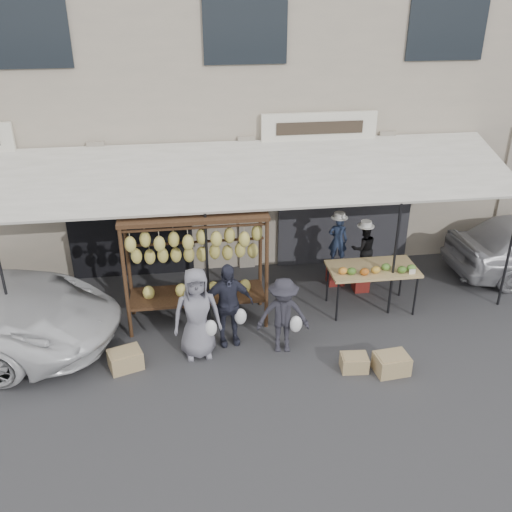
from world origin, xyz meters
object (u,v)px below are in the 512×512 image
at_px(produce_table, 373,270).
at_px(customer_left, 197,313).
at_px(crate_near_a, 354,363).
at_px(customer_right, 283,316).
at_px(crate_near_b, 391,364).
at_px(customer_mid, 227,304).
at_px(banana_rack, 195,247).
at_px(vendor_left, 338,240).
at_px(vendor_right, 364,249).
at_px(crate_far, 125,360).

xyz_separation_m(produce_table, customer_left, (-3.42, -1.02, -0.04)).
relative_size(customer_left, crate_near_a, 3.76).
bearing_deg(crate_near_a, produce_table, 64.53).
height_order(customer_right, crate_near_b, customer_right).
xyz_separation_m(customer_left, crate_near_b, (3.15, -0.94, -0.67)).
distance_m(customer_right, crate_near_b, 1.97).
xyz_separation_m(crate_near_a, crate_near_b, (0.59, -0.15, 0.03)).
height_order(crate_near_a, crate_near_b, crate_near_b).
height_order(customer_mid, crate_near_b, customer_mid).
xyz_separation_m(banana_rack, customer_left, (-0.05, -1.04, -0.74)).
relative_size(vendor_left, customer_right, 0.77).
height_order(vendor_right, crate_far, vendor_right).
relative_size(banana_rack, customer_left, 1.56).
height_order(produce_table, vendor_left, vendor_left).
distance_m(produce_table, vendor_left, 1.19).
height_order(customer_left, customer_mid, customer_left).
relative_size(customer_mid, crate_near_b, 2.89).
bearing_deg(customer_mid, vendor_right, 21.09).
bearing_deg(crate_near_a, customer_left, 162.86).
height_order(banana_rack, crate_near_b, banana_rack).
bearing_deg(customer_left, crate_near_a, -20.98).
height_order(vendor_left, customer_right, vendor_left).
bearing_deg(vendor_left, crate_near_b, 108.35).
bearing_deg(produce_table, vendor_right, 86.65).
bearing_deg(banana_rack, customer_left, -92.70).
bearing_deg(crate_near_b, banana_rack, 147.43).
bearing_deg(customer_mid, banana_rack, 117.43).
height_order(customer_mid, customer_right, customer_mid).
relative_size(banana_rack, vendor_right, 2.44).
xyz_separation_m(vendor_right, crate_far, (-4.71, -2.00, -0.80)).
distance_m(produce_table, crate_far, 4.88).
distance_m(vendor_left, crate_near_a, 3.09).
distance_m(banana_rack, produce_table, 3.45).
xyz_separation_m(produce_table, crate_near_a, (-0.86, -1.81, -0.74)).
bearing_deg(customer_right, customer_left, -177.72).
bearing_deg(crate_far, crate_near_b, -9.39).
height_order(customer_left, crate_near_b, customer_left).
bearing_deg(crate_near_a, customer_right, 146.84).
xyz_separation_m(customer_left, crate_far, (-1.24, -0.21, -0.67)).
bearing_deg(customer_mid, crate_near_a, -34.25).
height_order(banana_rack, produce_table, banana_rack).
bearing_deg(customer_right, crate_near_a, -27.94).
xyz_separation_m(produce_table, customer_mid, (-2.88, -0.73, -0.09)).
xyz_separation_m(vendor_right, crate_near_a, (-0.91, -2.58, -0.83)).
xyz_separation_m(vendor_right, crate_near_b, (-0.32, -2.73, -0.80)).
bearing_deg(crate_near_a, customer_mid, 151.75).
xyz_separation_m(vendor_right, customer_right, (-2.00, -1.87, -0.25)).
distance_m(customer_mid, crate_near_b, 2.95).
xyz_separation_m(customer_mid, customer_right, (0.92, -0.37, -0.08)).
xyz_separation_m(banana_rack, crate_far, (-1.29, -1.26, -1.41)).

